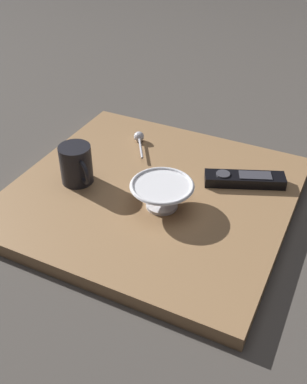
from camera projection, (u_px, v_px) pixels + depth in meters
name	position (u px, v px, depth m)	size (l,w,h in m)	color
ground_plane	(152.00, 201.00, 1.04)	(6.00, 6.00, 0.00)	#47423D
table	(152.00, 195.00, 1.04)	(0.59, 0.61, 0.03)	#936D47
cereal_bowl	(162.00, 194.00, 0.96)	(0.14, 0.14, 0.06)	silver
coffee_mug	(76.00, 165.00, 1.03)	(0.08, 0.10, 0.09)	black
teaspoon	(139.00, 138.00, 1.19)	(0.11, 0.07, 0.03)	silver
tv_remote_near	(245.00, 179.00, 1.04)	(0.11, 0.19, 0.03)	black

